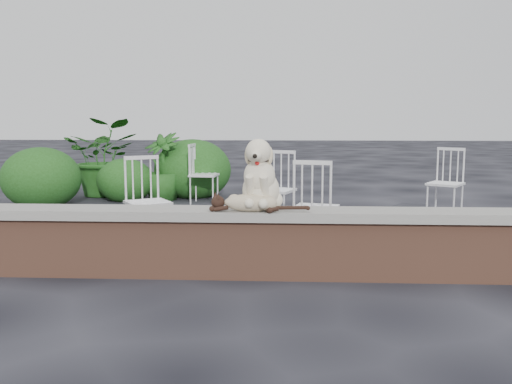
{
  "coord_description": "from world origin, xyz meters",
  "views": [
    {
      "loc": [
        0.12,
        -4.6,
        1.34
      ],
      "look_at": [
        -0.13,
        0.2,
        0.7
      ],
      "focal_mm": 38.86,
      "sensor_mm": 36.0,
      "label": 1
    }
  ],
  "objects_px": {
    "chair_e": "(204,174)",
    "potted_plant_a": "(104,157)",
    "dog": "(261,173)",
    "cat": "(250,202)",
    "chair_c": "(316,206)",
    "chair_b": "(276,189)",
    "chair_a": "(148,201)",
    "potted_plant_b": "(162,166)",
    "chair_d": "(445,183)"
  },
  "relations": [
    {
      "from": "chair_d",
      "to": "chair_c",
      "type": "relative_size",
      "value": 1.0
    },
    {
      "from": "dog",
      "to": "cat",
      "type": "height_order",
      "value": "dog"
    },
    {
      "from": "dog",
      "to": "potted_plant_a",
      "type": "relative_size",
      "value": 0.45
    },
    {
      "from": "chair_d",
      "to": "potted_plant_a",
      "type": "bearing_deg",
      "value": -165.0
    },
    {
      "from": "dog",
      "to": "chair_a",
      "type": "relative_size",
      "value": 0.64
    },
    {
      "from": "chair_a",
      "to": "chair_e",
      "type": "bearing_deg",
      "value": 55.06
    },
    {
      "from": "chair_c",
      "to": "potted_plant_a",
      "type": "bearing_deg",
      "value": -34.22
    },
    {
      "from": "chair_d",
      "to": "chair_b",
      "type": "bearing_deg",
      "value": -127.27
    },
    {
      "from": "chair_d",
      "to": "potted_plant_a",
      "type": "relative_size",
      "value": 0.7
    },
    {
      "from": "chair_e",
      "to": "potted_plant_b",
      "type": "bearing_deg",
      "value": 71.71
    },
    {
      "from": "chair_a",
      "to": "chair_c",
      "type": "height_order",
      "value": "same"
    },
    {
      "from": "chair_a",
      "to": "chair_c",
      "type": "xyz_separation_m",
      "value": [
        1.77,
        -0.25,
        0.0
      ]
    },
    {
      "from": "chair_b",
      "to": "cat",
      "type": "bearing_deg",
      "value": -73.57
    },
    {
      "from": "cat",
      "to": "chair_a",
      "type": "distance_m",
      "value": 1.74
    },
    {
      "from": "dog",
      "to": "cat",
      "type": "relative_size",
      "value": 0.63
    },
    {
      "from": "cat",
      "to": "potted_plant_b",
      "type": "height_order",
      "value": "potted_plant_b"
    },
    {
      "from": "chair_d",
      "to": "chair_c",
      "type": "bearing_deg",
      "value": -97.84
    },
    {
      "from": "chair_e",
      "to": "potted_plant_b",
      "type": "xyz_separation_m",
      "value": [
        -0.74,
        0.31,
        0.09
      ]
    },
    {
      "from": "chair_e",
      "to": "potted_plant_a",
      "type": "xyz_separation_m",
      "value": [
        -1.86,
        0.75,
        0.2
      ]
    },
    {
      "from": "chair_e",
      "to": "potted_plant_b",
      "type": "height_order",
      "value": "potted_plant_b"
    },
    {
      "from": "dog",
      "to": "chair_c",
      "type": "height_order",
      "value": "dog"
    },
    {
      "from": "potted_plant_a",
      "to": "chair_b",
      "type": "bearing_deg",
      "value": -40.49
    },
    {
      "from": "cat",
      "to": "chair_b",
      "type": "relative_size",
      "value": 1.02
    },
    {
      "from": "chair_b",
      "to": "dog",
      "type": "bearing_deg",
      "value": -71.78
    },
    {
      "from": "potted_plant_a",
      "to": "potted_plant_b",
      "type": "height_order",
      "value": "potted_plant_a"
    },
    {
      "from": "chair_e",
      "to": "potted_plant_a",
      "type": "height_order",
      "value": "potted_plant_a"
    },
    {
      "from": "chair_b",
      "to": "potted_plant_a",
      "type": "relative_size",
      "value": 0.7
    },
    {
      "from": "chair_c",
      "to": "chair_d",
      "type": "bearing_deg",
      "value": -116.75
    },
    {
      "from": "chair_c",
      "to": "dog",
      "type": "bearing_deg",
      "value": 73.75
    },
    {
      "from": "dog",
      "to": "chair_c",
      "type": "xyz_separation_m",
      "value": [
        0.51,
        0.86,
        -0.41
      ]
    },
    {
      "from": "cat",
      "to": "chair_c",
      "type": "bearing_deg",
      "value": 66.72
    },
    {
      "from": "chair_e",
      "to": "chair_c",
      "type": "bearing_deg",
      "value": -148.64
    },
    {
      "from": "cat",
      "to": "chair_c",
      "type": "height_order",
      "value": "chair_c"
    },
    {
      "from": "cat",
      "to": "chair_e",
      "type": "height_order",
      "value": "chair_e"
    },
    {
      "from": "dog",
      "to": "chair_e",
      "type": "bearing_deg",
      "value": 112.01
    },
    {
      "from": "cat",
      "to": "chair_a",
      "type": "height_order",
      "value": "chair_a"
    },
    {
      "from": "chair_b",
      "to": "potted_plant_b",
      "type": "bearing_deg",
      "value": 152.04
    },
    {
      "from": "dog",
      "to": "chair_b",
      "type": "distance_m",
      "value": 2.24
    },
    {
      "from": "potted_plant_b",
      "to": "chair_a",
      "type": "bearing_deg",
      "value": -80.11
    },
    {
      "from": "chair_d",
      "to": "chair_e",
      "type": "xyz_separation_m",
      "value": [
        -3.48,
        1.03,
        0.0
      ]
    },
    {
      "from": "dog",
      "to": "chair_d",
      "type": "bearing_deg",
      "value": 58.56
    },
    {
      "from": "dog",
      "to": "potted_plant_a",
      "type": "distance_m",
      "value": 5.62
    },
    {
      "from": "chair_c",
      "to": "chair_b",
      "type": "relative_size",
      "value": 1.0
    },
    {
      "from": "chair_d",
      "to": "chair_c",
      "type": "xyz_separation_m",
      "value": [
        -1.89,
        -2.15,
        0.0
      ]
    },
    {
      "from": "chair_c",
      "to": "potted_plant_b",
      "type": "relative_size",
      "value": 0.85
    },
    {
      "from": "chair_b",
      "to": "potted_plant_a",
      "type": "bearing_deg",
      "value": 160.02
    },
    {
      "from": "chair_c",
      "to": "potted_plant_a",
      "type": "xyz_separation_m",
      "value": [
        -3.45,
        3.93,
        0.2
      ]
    },
    {
      "from": "chair_b",
      "to": "potted_plant_b",
      "type": "distance_m",
      "value": 2.88
    },
    {
      "from": "chair_b",
      "to": "chair_c",
      "type": "bearing_deg",
      "value": -51.93
    },
    {
      "from": "potted_plant_a",
      "to": "potted_plant_b",
      "type": "bearing_deg",
      "value": -21.08
    }
  ]
}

